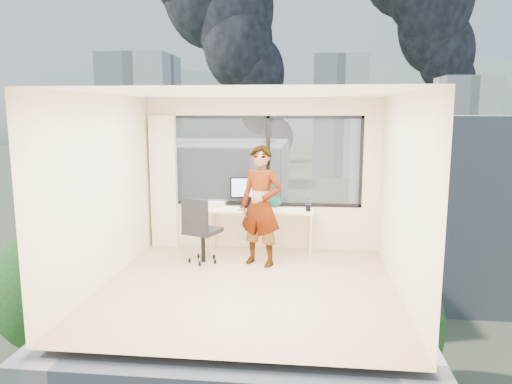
# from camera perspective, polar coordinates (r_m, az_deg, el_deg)

# --- Properties ---
(floor) EXTENTS (4.00, 4.00, 0.01)m
(floor) POSITION_cam_1_polar(r_m,az_deg,el_deg) (6.75, -0.95, -11.09)
(floor) COLOR #CEB385
(floor) RESTS_ON ground
(ceiling) EXTENTS (4.00, 4.00, 0.01)m
(ceiling) POSITION_cam_1_polar(r_m,az_deg,el_deg) (6.32, -1.02, 11.55)
(ceiling) COLOR white
(ceiling) RESTS_ON ground
(wall_front) EXTENTS (4.00, 0.01, 2.60)m
(wall_front) POSITION_cam_1_polar(r_m,az_deg,el_deg) (4.47, -4.24, -4.42)
(wall_front) COLOR #FBE6C2
(wall_front) RESTS_ON ground
(wall_left) EXTENTS (0.01, 4.00, 2.60)m
(wall_left) POSITION_cam_1_polar(r_m,az_deg,el_deg) (6.95, -17.57, 0.16)
(wall_left) COLOR #FBE6C2
(wall_left) RESTS_ON ground
(wall_right) EXTENTS (0.01, 4.00, 2.60)m
(wall_right) POSITION_cam_1_polar(r_m,az_deg,el_deg) (6.47, 16.87, -0.47)
(wall_right) COLOR #FBE6C2
(wall_right) RESTS_ON ground
(window_wall) EXTENTS (3.30, 0.16, 1.55)m
(window_wall) POSITION_cam_1_polar(r_m,az_deg,el_deg) (8.34, 1.10, 3.66)
(window_wall) COLOR black
(window_wall) RESTS_ON ground
(curtain) EXTENTS (0.45, 0.14, 2.30)m
(curtain) POSITION_cam_1_polar(r_m,az_deg,el_deg) (8.62, -10.79, 1.17)
(curtain) COLOR #F4E5BE
(curtain) RESTS_ON floor
(desk) EXTENTS (1.80, 0.60, 0.75)m
(desk) POSITION_cam_1_polar(r_m,az_deg,el_deg) (8.21, 0.51, -4.58)
(desk) COLOR beige
(desk) RESTS_ON floor
(chair) EXTENTS (0.71, 0.71, 1.08)m
(chair) POSITION_cam_1_polar(r_m,az_deg,el_deg) (7.70, -6.28, -4.34)
(chair) COLOR black
(chair) RESTS_ON floor
(person) EXTENTS (0.80, 0.66, 1.87)m
(person) POSITION_cam_1_polar(r_m,az_deg,el_deg) (7.45, 0.57, -1.64)
(person) COLOR #2D2D33
(person) RESTS_ON floor
(monitor) EXTENTS (0.55, 0.18, 0.54)m
(monitor) POSITION_cam_1_polar(r_m,az_deg,el_deg) (8.23, -1.20, 0.01)
(monitor) COLOR black
(monitor) RESTS_ON desk
(game_console) EXTENTS (0.36, 0.31, 0.08)m
(game_console) POSITION_cam_1_polar(r_m,az_deg,el_deg) (8.49, -4.69, -1.28)
(game_console) COLOR white
(game_console) RESTS_ON desk
(laptop) EXTENTS (0.43, 0.45, 0.24)m
(laptop) POSITION_cam_1_polar(r_m,az_deg,el_deg) (8.11, 0.23, -1.17)
(laptop) COLOR black
(laptop) RESTS_ON desk
(cellphone) EXTENTS (0.11, 0.06, 0.01)m
(cellphone) POSITION_cam_1_polar(r_m,az_deg,el_deg) (8.03, -1.73, -2.13)
(cellphone) COLOR black
(cellphone) RESTS_ON desk
(pen_cup) EXTENTS (0.10, 0.10, 0.11)m
(pen_cup) POSITION_cam_1_polar(r_m,az_deg,el_deg) (8.02, 6.17, -1.83)
(pen_cup) COLOR black
(pen_cup) RESTS_ON desk
(handbag) EXTENTS (0.32, 0.24, 0.22)m
(handbag) POSITION_cam_1_polar(r_m,az_deg,el_deg) (8.30, 2.09, -1.02)
(handbag) COLOR #0B3F44
(handbag) RESTS_ON desk
(exterior_ground) EXTENTS (400.00, 400.00, 0.04)m
(exterior_ground) POSITION_cam_1_polar(r_m,az_deg,el_deg) (127.33, 5.90, 2.08)
(exterior_ground) COLOR #515B3D
(exterior_ground) RESTS_ON ground
(near_bldg_a) EXTENTS (16.00, 12.00, 14.00)m
(near_bldg_a) POSITION_cam_1_polar(r_m,az_deg,el_deg) (38.72, -8.58, -4.60)
(near_bldg_a) COLOR beige
(near_bldg_a) RESTS_ON exterior_ground
(near_bldg_b) EXTENTS (14.00, 13.00, 16.00)m
(near_bldg_b) POSITION_cam_1_polar(r_m,az_deg,el_deg) (46.42, 20.16, -1.47)
(near_bldg_b) COLOR white
(near_bldg_b) RESTS_ON exterior_ground
(far_tower_a) EXTENTS (14.00, 14.00, 28.00)m
(far_tower_a) POSITION_cam_1_polar(r_m,az_deg,el_deg) (107.44, -13.29, 8.00)
(far_tower_a) COLOR silver
(far_tower_a) RESTS_ON exterior_ground
(far_tower_b) EXTENTS (13.00, 13.00, 30.00)m
(far_tower_b) POSITION_cam_1_polar(r_m,az_deg,el_deg) (126.48, 9.68, 8.76)
(far_tower_b) COLOR silver
(far_tower_b) RESTS_ON exterior_ground
(far_tower_c) EXTENTS (15.00, 15.00, 26.00)m
(far_tower_c) POSITION_cam_1_polar(r_m,az_deg,el_deg) (152.84, 23.33, 7.48)
(far_tower_c) COLOR silver
(far_tower_c) RESTS_ON exterior_ground
(far_tower_d) EXTENTS (16.00, 14.00, 22.00)m
(far_tower_d) POSITION_cam_1_polar(r_m,az_deg,el_deg) (167.77, -15.07, 7.36)
(far_tower_d) COLOR silver
(far_tower_d) RESTS_ON exterior_ground
(hill_a) EXTENTS (288.00, 216.00, 90.00)m
(hill_a) POSITION_cam_1_polar(r_m,az_deg,el_deg) (348.30, -14.09, 6.54)
(hill_a) COLOR slate
(hill_a) RESTS_ON exterior_ground
(hill_b) EXTENTS (300.00, 220.00, 96.00)m
(hill_b) POSITION_cam_1_polar(r_m,az_deg,el_deg) (341.41, 23.33, 6.00)
(hill_b) COLOR slate
(hill_b) RESTS_ON exterior_ground
(tree_a) EXTENTS (7.00, 7.00, 8.00)m
(tree_a) POSITION_cam_1_polar(r_m,az_deg,el_deg) (35.14, -23.30, -11.92)
(tree_a) COLOR #26501A
(tree_a) RESTS_ON exterior_ground
(tree_b) EXTENTS (7.60, 7.60, 9.00)m
(tree_b) POSITION_cam_1_polar(r_m,az_deg,el_deg) (27.21, 12.95, -16.62)
(tree_b) COLOR #26501A
(tree_b) RESTS_ON exterior_ground
(smoke_plume_b) EXTENTS (30.00, 18.00, 70.00)m
(smoke_plume_b) POSITION_cam_1_polar(r_m,az_deg,el_deg) (186.05, 24.22, 16.32)
(smoke_plume_b) COLOR black
(smoke_plume_b) RESTS_ON exterior_ground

